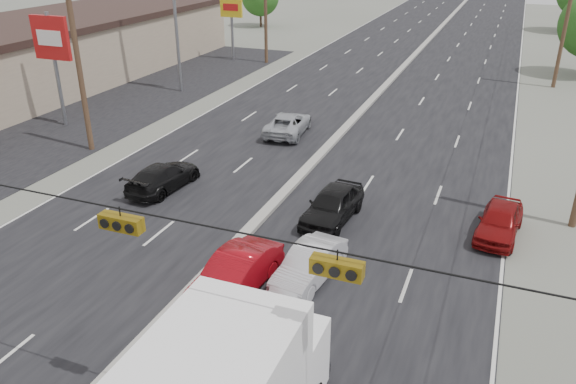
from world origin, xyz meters
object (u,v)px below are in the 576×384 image
object	(u,v)px
utility_pole_right_c	(566,21)
red_sedan	(235,275)
oncoming_far	(288,124)
queue_car_a	(332,205)
utility_pole_left_b	(78,60)
utility_pole_left_c	(266,6)
pole_sign_mid	(52,44)
queue_car_b	(309,265)
oncoming_near	(163,177)
pole_sign_far	(231,13)
queue_car_e	(500,221)

from	to	relation	value
utility_pole_right_c	red_sedan	size ratio (longest dim) A/B	2.28
oncoming_far	queue_car_a	bearing A→B (deg)	114.93
utility_pole_left_b	utility_pole_left_c	bearing A→B (deg)	90.00
utility_pole_left_c	pole_sign_mid	xyz separation A→B (m)	(-4.50, -22.00, 0.01)
red_sedan	queue_car_a	size ratio (longest dim) A/B	1.03
queue_car_b	oncoming_near	xyz separation A→B (m)	(-9.14, 4.82, 0.00)
queue_car_b	oncoming_far	size ratio (longest dim) A/B	0.82
utility_pole_left_b	oncoming_far	xyz separation A→B (m)	(9.46, 6.60, -4.46)
oncoming_near	pole_sign_mid	bearing A→B (deg)	-23.89
utility_pole_left_c	red_sedan	bearing A→B (deg)	-68.10
pole_sign_far	queue_car_b	xyz separation A→B (m)	(19.50, -32.93, -3.77)
oncoming_near	oncoming_far	bearing A→B (deg)	-100.59
utility_pole_left_c	oncoming_far	world-z (taller)	utility_pole_left_c
red_sedan	pole_sign_far	bearing A→B (deg)	122.70
queue_car_e	oncoming_far	world-z (taller)	queue_car_e
queue_car_e	queue_car_a	bearing A→B (deg)	-163.68
pole_sign_mid	queue_car_e	bearing A→B (deg)	-10.73
red_sedan	oncoming_far	size ratio (longest dim) A/B	0.94
pole_sign_mid	red_sedan	size ratio (longest dim) A/B	1.60
utility_pole_left_c	queue_car_a	size ratio (longest dim) A/B	2.35
pole_sign_far	queue_car_b	distance (m)	38.46
utility_pole_right_c	oncoming_near	distance (m)	33.75
utility_pole_right_c	pole_sign_far	bearing A→B (deg)	-180.00
pole_sign_far	red_sedan	world-z (taller)	pole_sign_far
utility_pole_right_c	queue_car_e	bearing A→B (deg)	-96.12
queue_car_e	oncoming_near	distance (m)	15.28
queue_car_b	utility_pole_left_c	bearing A→B (deg)	123.40
queue_car_a	queue_car_b	distance (m)	4.74
oncoming_far	queue_car_b	bearing A→B (deg)	108.10
utility_pole_left_b	queue_car_a	world-z (taller)	utility_pole_left_b
utility_pole_left_b	red_sedan	size ratio (longest dim) A/B	2.28
pole_sign_far	oncoming_far	world-z (taller)	pole_sign_far
utility_pole_left_b	queue_car_b	world-z (taller)	utility_pole_left_b
utility_pole_left_b	utility_pole_right_c	bearing A→B (deg)	45.00
utility_pole_left_c	pole_sign_mid	bearing A→B (deg)	-101.56
oncoming_far	queue_car_e	bearing A→B (deg)	139.51
utility_pole_left_b	oncoming_far	bearing A→B (deg)	34.90
pole_sign_mid	queue_car_b	distance (m)	23.66
queue_car_e	pole_sign_mid	bearing A→B (deg)	175.52
utility_pole_left_c	pole_sign_far	bearing A→B (deg)	-180.00
utility_pole_left_b	oncoming_far	world-z (taller)	utility_pole_left_b
utility_pole_left_b	pole_sign_mid	world-z (taller)	utility_pole_left_b
utility_pole_left_c	queue_car_b	xyz separation A→B (m)	(16.00, -32.93, -4.47)
pole_sign_far	queue_car_b	world-z (taller)	pole_sign_far
pole_sign_mid	pole_sign_far	distance (m)	22.03
utility_pole_left_c	oncoming_near	bearing A→B (deg)	-76.29
pole_sign_mid	utility_pole_left_b	bearing A→B (deg)	-33.69
oncoming_near	oncoming_far	xyz separation A→B (m)	(2.60, 9.71, 0.02)
queue_car_b	oncoming_far	world-z (taller)	oncoming_far
queue_car_e	utility_pole_left_b	bearing A→B (deg)	-179.03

